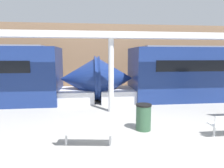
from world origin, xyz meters
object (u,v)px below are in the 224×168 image
bench_near (88,131)px  train_left (214,74)px  trash_bin (143,117)px  support_column_near (111,76)px

bench_near → train_left: bearing=45.8°
bench_near → trash_bin: trash_bin is taller
train_left → support_column_near: size_ratio=4.32×
bench_near → trash_bin: 2.25m
bench_near → trash_bin: size_ratio=1.78×
train_left → bench_near: 9.96m
train_left → trash_bin: bearing=-139.8°
bench_near → support_column_near: support_column_near is taller
bench_near → support_column_near: (1.09, 3.61, 1.25)m
bench_near → trash_bin: bearing=37.5°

